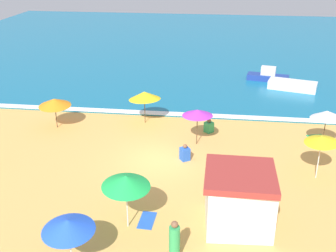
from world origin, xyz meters
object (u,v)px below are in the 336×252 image
at_px(beach_umbrella_4, 197,113).
at_px(beach_umbrella_6, 68,225).
at_px(beach_umbrella_3, 322,140).
at_px(lifeguard_cabana, 239,198).
at_px(beach_umbrella_1, 327,114).
at_px(beach_umbrella_2, 145,95).
at_px(beach_umbrella_5, 126,181).
at_px(beachgoer_7, 209,126).
at_px(small_boat_1, 292,85).
at_px(small_boat_0, 268,76).
at_px(beach_umbrella_8, 54,102).
at_px(beachgoer_0, 174,241).
at_px(beachgoer_2, 185,153).

xyz_separation_m(beach_umbrella_4, beach_umbrella_6, (-3.71, -10.22, -0.24)).
relative_size(beach_umbrella_3, beach_umbrella_6, 1.09).
distance_m(lifeguard_cabana, beach_umbrella_1, 8.89).
xyz_separation_m(lifeguard_cabana, beach_umbrella_2, (-5.54, 9.78, 0.62)).
bearing_deg(beach_umbrella_6, lifeguard_cabana, 28.02).
xyz_separation_m(beach_umbrella_5, beachgoer_7, (2.84, 9.59, -1.73)).
bearing_deg(beach_umbrella_1, small_boat_1, 91.13).
distance_m(beach_umbrella_2, small_boat_0, 13.06).
relative_size(beach_umbrella_5, small_boat_0, 0.77).
bearing_deg(beach_umbrella_2, beach_umbrella_6, -91.19).
distance_m(lifeguard_cabana, beach_umbrella_5, 4.47).
height_order(lifeguard_cabana, beach_umbrella_8, lifeguard_cabana).
xyz_separation_m(beach_umbrella_1, beach_umbrella_5, (-9.12, -8.18, 0.06)).
relative_size(beach_umbrella_8, beachgoer_0, 1.47).
relative_size(beach_umbrella_1, beach_umbrella_5, 0.92).
distance_m(beachgoer_2, small_boat_1, 14.28).
bearing_deg(beach_umbrella_5, beach_umbrella_4, 74.26).
height_order(beach_umbrella_8, small_boat_0, beach_umbrella_8).
bearing_deg(beach_umbrella_4, small_boat_1, 57.08).
relative_size(beach_umbrella_4, beach_umbrella_8, 1.03).
height_order(beach_umbrella_1, beachgoer_0, beach_umbrella_1).
bearing_deg(beach_umbrella_3, beach_umbrella_4, 153.22).
bearing_deg(beach_umbrella_5, beachgoer_0, -37.37).
bearing_deg(beach_umbrella_4, beach_umbrella_5, -105.74).
bearing_deg(beach_umbrella_6, small_boat_0, 68.96).
bearing_deg(beach_umbrella_8, small_boat_0, 39.41).
distance_m(beach_umbrella_2, beach_umbrella_4, 4.34).
xyz_separation_m(beach_umbrella_5, beachgoer_2, (1.74, 5.89, -1.71)).
xyz_separation_m(lifeguard_cabana, beach_umbrella_8, (-10.79, 8.35, 0.44)).
xyz_separation_m(beach_umbrella_2, beach_umbrella_3, (9.40, -5.66, 0.23)).
relative_size(beach_umbrella_4, beachgoer_2, 2.64).
distance_m(beach_umbrella_2, small_boat_1, 12.81).
relative_size(beach_umbrella_2, small_boat_0, 0.82).
height_order(beach_umbrella_1, beach_umbrella_6, beach_umbrella_1).
xyz_separation_m(beachgoer_0, small_boat_1, (6.87, 19.79, -0.30)).
bearing_deg(beach_umbrella_5, beachgoer_7, 73.52).
distance_m(beachgoer_7, small_boat_0, 11.66).
relative_size(lifeguard_cabana, beach_umbrella_3, 1.23).
xyz_separation_m(beach_umbrella_2, small_boat_1, (10.14, 7.70, -1.40)).
xyz_separation_m(beach_umbrella_1, beach_umbrella_3, (-0.93, -3.31, 0.02)).
relative_size(beach_umbrella_2, beachgoer_0, 1.80).
xyz_separation_m(beach_umbrella_6, beachgoer_0, (3.53, 0.78, -0.93)).
bearing_deg(small_boat_0, beach_umbrella_8, -140.59).
bearing_deg(beach_umbrella_8, beach_umbrella_6, -66.45).
relative_size(beach_umbrella_3, beach_umbrella_5, 0.85).
relative_size(beach_umbrella_8, small_boat_1, 0.61).
xyz_separation_m(lifeguard_cabana, beachgoer_7, (-1.48, 8.84, -0.84)).
bearing_deg(small_boat_1, beachgoer_2, -120.20).
bearing_deg(beach_umbrella_4, beachgoer_7, 70.16).
distance_m(beach_umbrella_8, beachgoer_2, 8.90).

